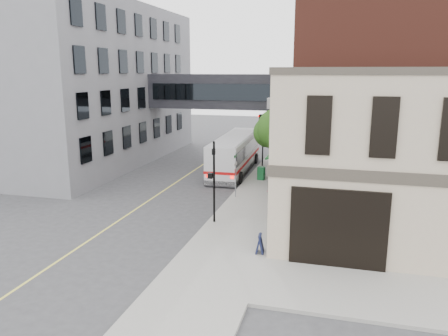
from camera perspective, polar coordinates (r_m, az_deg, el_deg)
The scene contains 17 objects.
ground at distance 22.69m, azimuth -3.70°, elevation -8.91°, with size 120.00×120.00×0.00m, color #38383A.
sidewalk_main at distance 35.28m, azimuth 6.72°, elevation -0.97°, with size 4.00×60.00×0.15m, color gray.
corner_building at distance 22.43m, azimuth 20.19°, elevation 1.29°, with size 10.19×8.12×8.45m.
brick_building at distance 35.11m, azimuth 20.45°, elevation 9.68°, with size 13.76×18.00×14.00m.
opposite_building at distance 43.18m, azimuth -18.80°, elevation 10.22°, with size 14.00×24.00×14.00m, color slate.
skyway_bridge at distance 39.26m, azimuth 0.51°, elevation 9.97°, with size 14.00×3.18×3.00m.
traffic_signal_near at distance 23.51m, azimuth -1.39°, elevation -0.49°, with size 0.44×0.22×4.60m.
traffic_signal_far at distance 37.87m, azimuth 4.91°, elevation 5.02°, with size 0.53×0.28×4.50m.
street_sign_pole at distance 28.45m, azimuth 1.52°, elevation -0.35°, with size 0.08×0.75×3.00m.
street_tree at distance 33.79m, azimuth 7.02°, elevation 5.04°, with size 3.80×3.20×5.60m.
lane_marking at distance 33.28m, azimuth -6.33°, elevation -1.92°, with size 0.12×40.00×0.01m, color #D8CC4C.
bus at distance 36.41m, azimuth 1.44°, elevation 2.08°, with size 3.00×11.05×2.95m.
pedestrian_a at distance 33.24m, azimuth 6.05°, elevation -0.27°, with size 0.58×0.38×1.58m, color silver.
pedestrian_b at distance 29.92m, azimuth 6.39°, elevation -1.60°, with size 0.83×0.65×1.71m, color pink.
pedestrian_c at distance 32.80m, azimuth 6.61°, elevation -0.47°, with size 1.01×0.58×1.57m, color #212129.
newspaper_box at distance 33.42m, azimuth 4.88°, elevation -0.69°, with size 0.50×0.44×1.00m, color #145B2B.
sandwich_board at distance 20.27m, azimuth 4.71°, elevation -9.81°, with size 0.32×0.50×0.90m, color black.
Camera 1 is at (6.88, -19.95, 8.32)m, focal length 35.00 mm.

